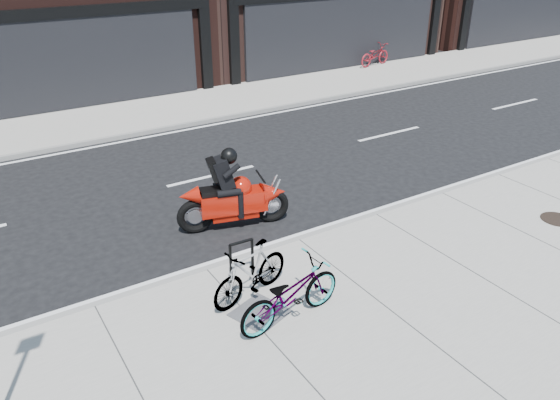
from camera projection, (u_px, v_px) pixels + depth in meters
ground at (250, 206)px, 12.32m from camera, size 120.00×120.00×0.00m
sidewalk_near at (407, 326)px, 8.49m from camera, size 60.00×6.00×0.13m
sidewalk_far at (137, 115)px, 18.17m from camera, size 60.00×3.50×0.13m
bike_rack at (242, 257)px, 9.32m from camera, size 0.47×0.07×0.78m
bicycle_front at (290, 294)px, 8.32m from camera, size 1.92×0.84×0.98m
bicycle_rear at (250, 272)px, 8.87m from camera, size 1.66×0.84×0.96m
motorcycle at (238, 195)px, 11.19m from camera, size 2.34×1.02×1.78m
bicycle_far at (375, 55)px, 24.31m from camera, size 1.90×0.95×0.95m
manhole_cover at (557, 219)px, 11.48m from camera, size 0.81×0.81×0.02m
utility_grate at (260, 313)px, 8.68m from camera, size 0.95×0.95×0.02m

